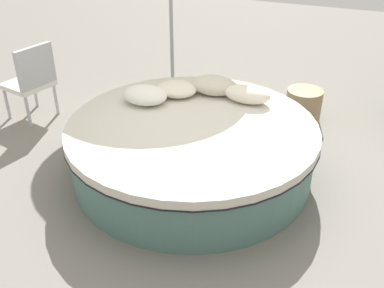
% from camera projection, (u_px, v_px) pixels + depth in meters
% --- Properties ---
extents(ground_plane, '(16.00, 16.00, 0.00)m').
position_uv_depth(ground_plane, '(192.00, 172.00, 4.74)').
color(ground_plane, gray).
extents(round_bed, '(2.53, 2.53, 0.58)m').
position_uv_depth(round_bed, '(192.00, 148.00, 4.59)').
color(round_bed, '#4C726B').
rests_on(round_bed, ground_plane).
extents(throw_pillow_0, '(0.51, 0.29, 0.19)m').
position_uv_depth(throw_pillow_0, '(247.00, 94.00, 4.83)').
color(throw_pillow_0, silver).
rests_on(throw_pillow_0, round_bed).
extents(throw_pillow_1, '(0.52, 0.35, 0.21)m').
position_uv_depth(throw_pillow_1, '(213.00, 85.00, 5.02)').
color(throw_pillow_1, beige).
rests_on(throw_pillow_1, round_bed).
extents(throw_pillow_2, '(0.46, 0.39, 0.15)m').
position_uv_depth(throw_pillow_2, '(177.00, 89.00, 5.01)').
color(throw_pillow_2, silver).
rests_on(throw_pillow_2, round_bed).
extents(throw_pillow_3, '(0.50, 0.39, 0.19)m').
position_uv_depth(throw_pillow_3, '(145.00, 95.00, 4.82)').
color(throw_pillow_3, white).
rests_on(throw_pillow_3, round_bed).
extents(patio_chair, '(0.60, 0.61, 0.98)m').
position_uv_depth(patio_chair, '(32.00, 78.00, 5.55)').
color(patio_chair, '#B7B7BC').
rests_on(patio_chair, ground_plane).
extents(side_table, '(0.45, 0.45, 0.41)m').
position_uv_depth(side_table, '(303.00, 105.00, 5.68)').
color(side_table, '#997A56').
rests_on(side_table, ground_plane).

